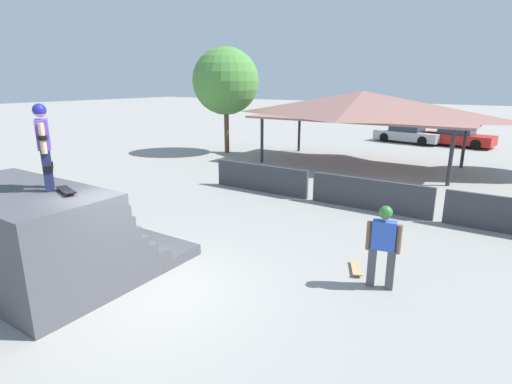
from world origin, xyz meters
TOP-DOWN VIEW (x-y plane):
  - ground_plane at (0.00, 0.00)m, footprint 160.00×160.00m
  - quarter_pipe_ramp at (-2.52, -0.80)m, footprint 4.32×4.14m
  - skater_on_deck at (-1.92, -0.76)m, footprint 0.69×0.51m
  - skateboard_on_deck at (-1.36, -0.76)m, footprint 0.78×0.42m
  - bystander_walking at (3.85, 2.72)m, footprint 0.70×0.32m
  - skateboard_on_ground at (3.19, 3.16)m, footprint 0.52×0.82m
  - barrier_fence at (1.99, 7.74)m, footprint 12.66×0.12m
  - pavilion_shelter at (-0.85, 14.84)m, footprint 10.69×5.02m
  - tree_far_back at (-8.73, 14.02)m, footprint 3.83×3.83m
  - parked_car_silver at (-0.66, 24.39)m, footprint 4.71×2.51m
  - parked_car_red at (2.49, 24.57)m, footprint 4.62×2.42m

SIDE VIEW (x-z plane):
  - ground_plane at x=0.00m, z-range 0.00..0.00m
  - skateboard_on_ground at x=3.19m, z-range 0.01..0.10m
  - barrier_fence at x=1.99m, z-range 0.00..1.05m
  - parked_car_silver at x=-0.66m, z-range -0.03..1.24m
  - parked_car_red at x=2.49m, z-range -0.03..1.24m
  - quarter_pipe_ramp at x=-2.52m, z-range -0.12..1.93m
  - bystander_walking at x=3.85m, z-range 0.15..1.93m
  - skateboard_on_deck at x=-1.36m, z-range 2.07..2.15m
  - pavilion_shelter at x=-0.85m, z-range 1.16..4.87m
  - skater_on_deck at x=-1.92m, z-range 2.18..3.87m
  - tree_far_back at x=-8.73m, z-range 1.12..7.22m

